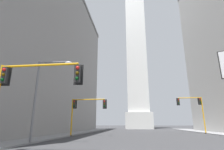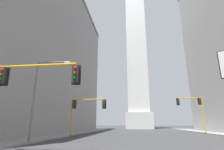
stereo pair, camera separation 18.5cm
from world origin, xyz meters
TOP-DOWN VIEW (x-y plane):
  - sidewalk_left at (-13.04, 22.13)m, footprint 5.00×73.78m
  - building_left at (-27.25, 27.75)m, footprint 27.41×51.65m
  - obelisk at (0.00, 61.48)m, footprint 9.18×9.18m
  - traffic_light_mid_left at (-8.83, 22.03)m, footprint 5.19×0.50m
  - traffic_light_mid_right at (9.14, 31.02)m, footprint 4.57×0.52m
  - traffic_light_near_left at (-8.46, 7.43)m, footprint 5.67×0.52m
  - street_lamp at (-10.05, 12.20)m, footprint 3.34×0.36m

SIDE VIEW (x-z plane):
  - sidewalk_left at x=-13.04m, z-range 0.00..0.15m
  - traffic_light_mid_left at x=-8.83m, z-range 1.35..6.51m
  - traffic_light_near_left at x=-8.46m, z-range 1.44..6.84m
  - street_lamp at x=-10.05m, z-range 0.94..8.37m
  - traffic_light_mid_right at x=9.14m, z-range 1.65..8.04m
  - building_left at x=-27.25m, z-range 0.01..32.69m
  - obelisk at x=0.00m, z-range -1.37..74.66m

